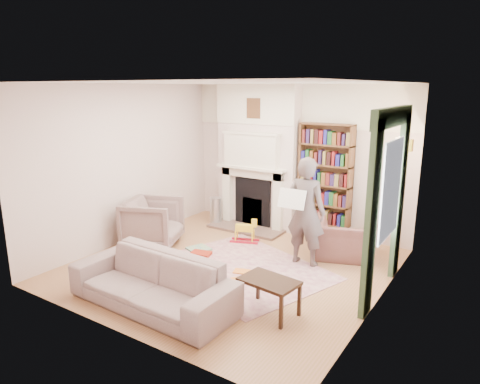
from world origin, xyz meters
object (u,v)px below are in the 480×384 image
Objects in this scene: sofa at (152,282)px; rocking_horse at (245,231)px; man_reading at (306,212)px; bookcase at (325,175)px; armchair_left at (153,222)px; coffee_table at (269,297)px; armchair_reading at (345,239)px; paraffin_heater at (216,211)px.

sofa is 2.61m from rocking_horse.
rocking_horse is at bearing -13.41° from man_reading.
sofa is 2.59m from man_reading.
bookcase is 1.46m from man_reading.
armchair_left is 1.31× the size of coffee_table.
man_reading is 2.46× the size of coffee_table.
sofa is (-1.51, -2.90, 0.01)m from armchair_reading.
man_reading reaches higher than armchair_left.
bookcase is at bearing 107.41° from coffee_table.
sofa is at bearing -105.10° from rocking_horse.
man_reading is at bearing -79.27° from bookcase.
sofa is at bearing -67.31° from paraffin_heater.
coffee_table is (-0.17, -2.26, -0.09)m from armchair_reading.
bookcase is at bearing -80.09° from man_reading.
sofa is at bearing -158.52° from armchair_left.
bookcase reaches higher than paraffin_heater.
rocking_horse is (-1.76, -0.31, -0.09)m from armchair_reading.
man_reading is (1.06, 2.30, 0.53)m from sofa.
armchair_reading is 1.05× the size of armchair_left.
rocking_horse is at bearing 96.78° from sofa.
bookcase reaches higher than rocking_horse.
paraffin_heater is at bearing 114.03° from sofa.
paraffin_heater is at bearing 129.88° from rocking_horse.
rocking_horse is (-1.59, 1.95, 0.00)m from coffee_table.
paraffin_heater is at bearing -167.03° from bookcase.
sofa is 4.39× the size of rocking_horse.
bookcase is at bearing -67.80° from armchair_reading.
rocking_horse is at bearing 136.42° from coffee_table.
armchair_left reaches higher than armchair_reading.
sofa reaches higher than coffee_table.
armchair_left is 3.05m from coffee_table.
bookcase is 3.36× the size of paraffin_heater.
man_reading is at bearing 106.92° from coffee_table.
man_reading is 1.80m from coffee_table.
bookcase reaches higher than coffee_table.
armchair_reading is 1.38× the size of coffee_table.
rocking_horse is (-1.31, 0.29, -0.64)m from man_reading.
bookcase is 1.91× the size of armchair_reading.
bookcase is 3.61× the size of rocking_horse.
sofa is at bearing 43.09° from armchair_reading.
armchair_reading is at bearing -6.28° from paraffin_heater.
armchair_reading reaches higher than paraffin_heater.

